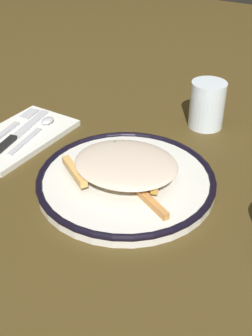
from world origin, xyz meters
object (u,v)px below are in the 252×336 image
object	(u,v)px
knife	(13,138)
fries_heap	(126,165)
spoon	(39,128)
plate	(126,180)
fork	(11,128)
napkin	(19,137)
water_glass	(207,105)

from	to	relation	value
knife	fries_heap	bearing A→B (deg)	-0.95
fries_heap	knife	world-z (taller)	fries_heap
knife	spoon	world-z (taller)	spoon
knife	spoon	bearing A→B (deg)	69.42
fries_heap	plate	bearing A→B (deg)	-52.24
plate	fork	world-z (taller)	plate
napkin	water_glass	distance (m)	0.38
napkin	spoon	world-z (taller)	spoon
napkin	spoon	distance (m)	0.04
plate	fries_heap	world-z (taller)	fries_heap
plate	spoon	distance (m)	0.24
water_glass	knife	bearing A→B (deg)	-138.84
plate	spoon	xyz separation A→B (m)	(-0.23, 0.06, 0.00)
water_glass	plate	bearing A→B (deg)	-98.06
knife	water_glass	bearing A→B (deg)	41.16
napkin	spoon	bearing A→B (deg)	56.31
napkin	knife	bearing A→B (deg)	-80.68
fries_heap	fork	distance (m)	0.29
fork	plate	bearing A→B (deg)	-7.72
plate	spoon	size ratio (longest dim) A/B	1.95
fork	fries_heap	bearing A→B (deg)	-7.00
plate	spoon	bearing A→B (deg)	165.34
fries_heap	water_glass	xyz separation A→B (m)	(0.04, 0.26, 0.01)
fries_heap	spoon	world-z (taller)	fries_heap
plate	fries_heap	bearing A→B (deg)	127.76
plate	water_glass	world-z (taller)	water_glass
fries_heap	napkin	distance (m)	0.26
spoon	fork	bearing A→B (deg)	-156.90
plate	knife	distance (m)	0.25
water_glass	fries_heap	bearing A→B (deg)	-98.86
knife	spoon	xyz separation A→B (m)	(0.02, 0.05, 0.00)
napkin	knife	xyz separation A→B (m)	(0.00, -0.02, 0.01)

